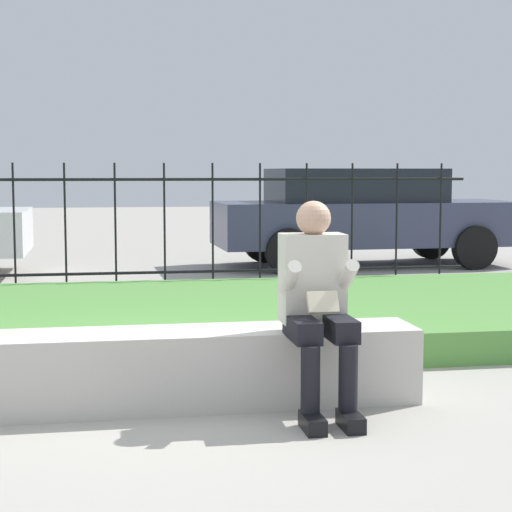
% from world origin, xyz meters
% --- Properties ---
extents(ground_plane, '(60.00, 60.00, 0.00)m').
position_xyz_m(ground_plane, '(0.00, 0.00, 0.00)').
color(ground_plane, '#A8A399').
extents(stone_bench, '(2.75, 0.50, 0.47)m').
position_xyz_m(stone_bench, '(0.17, 0.00, 0.21)').
color(stone_bench, beige).
rests_on(stone_bench, ground_plane).
extents(person_seated_reader, '(0.42, 0.73, 1.27)m').
position_xyz_m(person_seated_reader, '(0.86, -0.28, 0.70)').
color(person_seated_reader, black).
rests_on(person_seated_reader, ground_plane).
extents(grass_berm, '(9.65, 3.46, 0.26)m').
position_xyz_m(grass_berm, '(0.00, 2.43, 0.13)').
color(grass_berm, '#569342').
rests_on(grass_berm, ground_plane).
extents(iron_fence, '(7.65, 0.03, 1.54)m').
position_xyz_m(iron_fence, '(0.00, 4.46, 0.81)').
color(iron_fence, black).
rests_on(iron_fence, ground_plane).
extents(car_parked_right, '(4.64, 1.93, 1.49)m').
position_xyz_m(car_parked_right, '(3.50, 7.44, 0.79)').
color(car_parked_right, '#383D56').
rests_on(car_parked_right, ground_plane).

